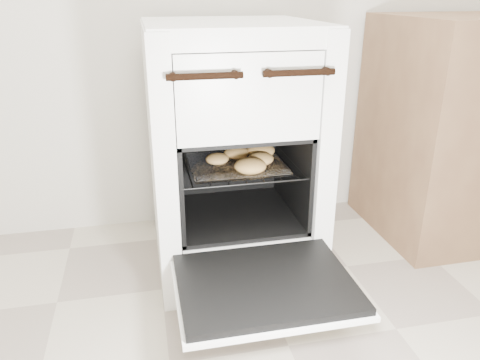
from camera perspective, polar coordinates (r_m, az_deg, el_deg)
The scene contains 5 objects.
stove at distance 1.61m, azimuth -1.00°, elevation 3.23°, with size 0.54×0.61×0.83m.
oven_door at distance 1.31m, azimuth 3.09°, elevation -12.68°, with size 0.49×0.38×0.03m.
oven_rack at distance 1.56m, azimuth -0.56°, elevation 1.99°, with size 0.40×0.38×0.01m.
foil_sheet at distance 1.54m, azimuth -0.43°, elevation 1.95°, with size 0.31×0.27×0.01m, color white.
baked_rolls at distance 1.53m, azimuth 0.99°, elevation 2.79°, with size 0.27×0.28×0.05m.
Camera 1 is at (-0.35, -0.30, 0.93)m, focal length 35.00 mm.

